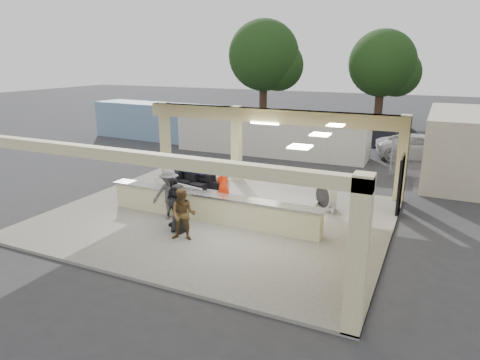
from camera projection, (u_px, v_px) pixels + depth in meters
The scene contains 16 objects.
ground at pixel (218, 218), 15.69m from camera, with size 120.00×120.00×0.00m, color #2C2D2F.
pavilion at pixel (230, 179), 15.81m from camera, with size 12.01×10.00×3.55m.
baggage_counter at pixel (211, 207), 15.10m from camera, with size 8.20×0.58×0.98m.
luggage_cart at pixel (191, 182), 16.95m from camera, with size 2.90×2.16×1.52m.
drum_fan at pixel (326, 196), 16.01m from camera, with size 0.93×0.88×1.07m.
baggage_handler at pixel (223, 185), 16.06m from camera, with size 0.70×0.39×1.93m, color red.
passenger_a at pixel (183, 215), 13.40m from camera, with size 0.82×0.36×1.69m, color brown.
passenger_b at pixel (174, 202), 14.44m from camera, with size 1.02×0.37×1.75m, color black.
passenger_c at pixel (170, 194), 15.10m from camera, with size 1.19×0.42×1.84m, color #434348.
passenger_d at pixel (178, 208), 14.03m from camera, with size 0.80×0.33×1.65m, color black.
car_white_a at pixel (423, 147), 24.50m from camera, with size 2.38×5.01×1.43m, color silver.
car_dark at pixel (398, 139), 26.64m from camera, with size 1.61×4.57×1.52m, color black.
container_white at pixel (270, 133), 25.80m from camera, with size 11.58×2.32×2.51m, color silver.
container_blue at pixel (157, 121), 30.63m from camera, with size 9.74×2.34×2.53m, color #789EC0.
tree_left at pixel (268, 58), 38.30m from camera, with size 6.60×6.30×9.00m.
tree_mid at pixel (386, 66), 36.13m from camera, with size 6.00×5.60×8.00m.
Camera 1 is at (6.99, -12.95, 5.69)m, focal length 32.00 mm.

